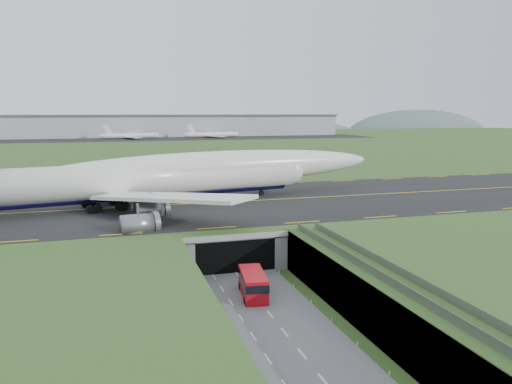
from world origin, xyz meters
name	(u,v)px	position (x,y,z in m)	size (l,w,h in m)	color
ground	(251,293)	(0.00, 0.00, 0.00)	(900.00, 900.00, 0.00)	#3B5E25
airfield_deck	(251,271)	(0.00, 0.00, 3.00)	(800.00, 800.00, 6.00)	gray
trench_road	(269,314)	(0.00, -7.50, 0.10)	(12.00, 75.00, 0.20)	slate
taxiway	(204,204)	(0.00, 33.00, 6.09)	(800.00, 44.00, 0.18)	black
tunnel_portal	(223,238)	(0.00, 16.71, 3.33)	(17.00, 22.30, 6.00)	gray
guideway	(409,296)	(11.00, -19.11, 5.32)	(3.00, 53.00, 7.05)	#A8A8A3
jumbo_jet	(168,176)	(-6.57, 34.84, 11.40)	(93.58, 59.72, 20.08)	white
shuttle_tram	(253,284)	(-0.21, -1.57, 1.74)	(4.00, 8.14, 3.18)	red
cargo_terminal	(132,126)	(-0.17, 299.41, 13.96)	(320.00, 67.00, 15.60)	#B2B2B2
distant_hills	(194,140)	(64.38, 430.00, -4.00)	(700.00, 91.00, 60.00)	slate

